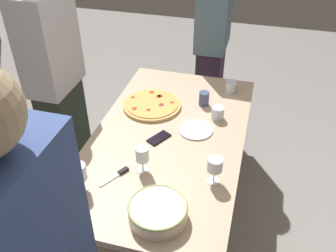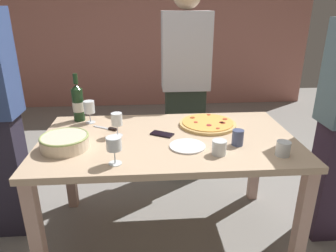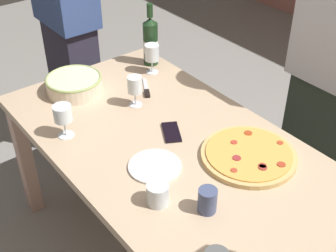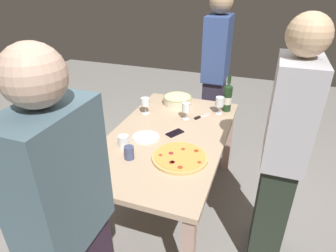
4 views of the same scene
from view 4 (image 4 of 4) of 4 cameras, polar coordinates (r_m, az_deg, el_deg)
The scene contains 17 objects.
ground_plane at distance 2.74m, azimuth -0.00°, elevation -15.46°, with size 8.00×8.00×0.00m, color gray.
dining_table at distance 2.34m, azimuth -0.00°, elevation -3.70°, with size 1.60×0.90×0.75m.
pizza at distance 2.00m, azimuth 2.37°, elevation -6.20°, with size 0.39×0.39×0.03m.
serving_bowl at distance 2.82m, azimuth 1.91°, elevation 5.24°, with size 0.28×0.28×0.08m.
wine_bottle at distance 2.70m, azimuth 11.75°, elevation 5.63°, with size 0.08×0.08×0.34m.
wine_glass_near_pizza at distance 2.64m, azimuth 10.23°, elevation 4.61°, with size 0.08×0.08×0.16m.
wine_glass_by_bottle at distance 2.50m, azimuth 3.59°, elevation 3.56°, with size 0.07×0.07×0.15m.
wine_glass_far_left at distance 2.61m, azimuth -4.55°, elevation 4.66°, with size 0.08×0.08×0.15m.
cup_amber at distance 2.00m, azimuth -7.75°, elevation -5.27°, with size 0.07×0.07×0.09m, color #444F75.
cup_ceramic at distance 1.93m, azimuth -14.71°, elevation -7.73°, with size 0.08×0.08×0.08m, color white.
cup_spare at distance 2.15m, azimuth -8.83°, elevation -2.93°, with size 0.08×0.08×0.08m, color white.
side_plate at distance 2.25m, azimuth -4.43°, elevation -2.21°, with size 0.21×0.21×0.01m, color white.
cell_phone at distance 2.31m, azimuth 1.38°, elevation -1.40°, with size 0.07×0.14×0.01m, color black.
pizza_knife at distance 2.58m, azimuth 6.44°, elevation 1.84°, with size 0.17×0.11×0.02m.
person_host at distance 1.44m, azimuth -19.16°, elevation -18.93°, with size 0.41×0.24×1.70m.
person_guest_left at distance 1.95m, azimuth 21.76°, elevation -5.22°, with size 0.41×0.24×1.73m.
person_guest_right at distance 3.22m, azimuth 9.40°, elevation 9.94°, with size 0.41×0.24×1.77m.
Camera 4 is at (1.88, 0.67, 1.89)m, focal length 30.65 mm.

